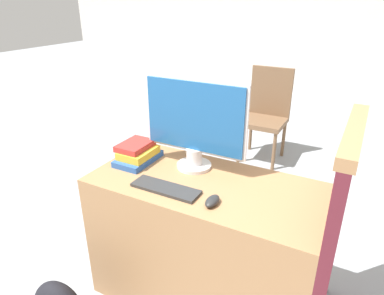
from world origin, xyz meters
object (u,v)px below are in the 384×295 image
monitor (194,123)px  mouse (212,201)px  book_stack (138,153)px  keyboard (166,188)px  far_chair (267,111)px

monitor → mouse: (0.25, -0.29, -0.24)m
book_stack → keyboard: bearing=-32.2°
mouse → book_stack: book_stack is taller
book_stack → far_chair: (0.17, 2.03, -0.29)m
monitor → keyboard: bearing=-91.8°
mouse → book_stack: bearing=160.2°
keyboard → book_stack: (-0.31, 0.20, 0.04)m
book_stack → far_chair: far_chair is taller
monitor → book_stack: monitor is taller
keyboard → mouse: mouse is taller
mouse → far_chair: size_ratio=0.11×
keyboard → monitor: bearing=88.2°
mouse → far_chair: bearing=100.1°
far_chair → monitor: bearing=-105.5°
far_chair → keyboard: bearing=-106.3°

